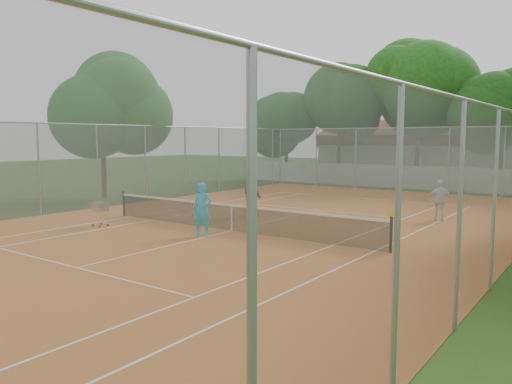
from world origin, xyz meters
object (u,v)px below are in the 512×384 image
Objects in this scene: ball_hopper at (100,213)px; player_near at (202,210)px; tennis_net at (232,217)px; player_far_left at (252,195)px; player_far_right at (440,200)px; clubhouse at (427,152)px.

player_near is at bearing 23.77° from ball_hopper.
ball_hopper is at bearing 167.05° from player_near.
tennis_net is 6.67× the size of player_far_left.
tennis_net is at bearing 34.68° from player_far_right.
player_far_left reaches higher than player_far_right.
player_far_right is at bearing -71.56° from clubhouse.
player_far_right is at bearing -132.23° from player_far_left.
clubhouse is at bearing -67.95° from player_far_left.
player_far_right is 13.43m from ball_hopper.
player_far_left is 6.30m from ball_hopper.
player_near is 4.50m from ball_hopper.
clubhouse reaches higher than tennis_net.
player_far_right reaches higher than tennis_net.
clubhouse is 15.86× the size of ball_hopper.
player_near is 1.11× the size of player_far_right.
clubhouse is at bearing 97.96° from ball_hopper.
player_far_right is (6.87, 3.50, -0.06)m from player_far_left.
player_far_right is at bearing 54.48° from ball_hopper.
player_near reaches higher than ball_hopper.
tennis_net is 1.46m from player_near.
ball_hopper is at bearing 80.92° from player_far_left.
player_near is 1.78× the size of ball_hopper.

